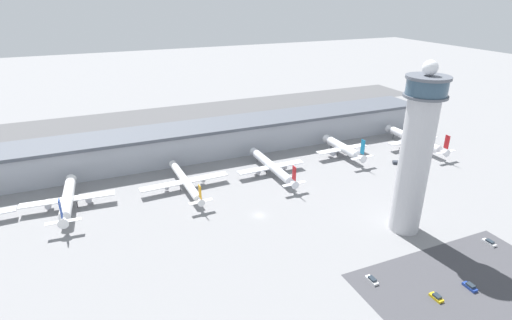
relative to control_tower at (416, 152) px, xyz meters
name	(u,v)px	position (x,y,z in m)	size (l,w,h in m)	color
ground_plane	(259,215)	(-45.95, 29.64, -30.66)	(1000.00, 1000.00, 0.00)	gray
terminal_building	(207,140)	(-45.95, 99.64, -22.29)	(265.36, 25.00, 16.54)	#A3A8B2
runway_strip	(175,114)	(-45.95, 182.24, -30.65)	(398.04, 44.00, 0.01)	#515154
control_tower	(416,152)	(0.00, 0.00, 0.00)	(14.23, 14.23, 61.93)	#BCBCC1
parking_lot_surface	(469,288)	(-4.65, -33.30, -30.65)	(64.00, 40.00, 0.01)	#424247
airplane_gate_bravo	(68,199)	(-114.90, 64.36, -25.99)	(36.18, 40.01, 14.02)	white
airplane_gate_charlie	(185,181)	(-67.16, 62.63, -26.54)	(39.78, 44.07, 11.48)	white
airplane_gate_delta	(272,167)	(-24.98, 62.29, -26.60)	(34.25, 44.30, 12.63)	silver
airplane_gate_echo	(343,148)	(19.18, 67.64, -25.76)	(30.34, 33.27, 14.74)	white
airplane_gate_foxtrot	(415,140)	(63.73, 62.96, -25.83)	(33.05, 44.66, 14.26)	white
service_truck_catering	(400,162)	(40.69, 47.95, -29.76)	(7.15, 5.64, 2.58)	black
service_truck_fuel	(424,144)	(71.46, 63.10, -29.70)	(6.06, 2.83, 2.74)	black
car_navy_sedan	(372,280)	(-29.71, -19.58, -30.12)	(1.86, 4.58, 1.40)	black
car_maroon_suv	(436,297)	(-17.35, -32.96, -30.10)	(1.89, 4.07, 1.45)	black
car_white_wagon	(470,287)	(-4.68, -33.50, -30.06)	(1.92, 4.41, 1.55)	black
car_black_suv	(489,242)	(20.80, -19.63, -30.11)	(1.74, 4.78, 1.42)	black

